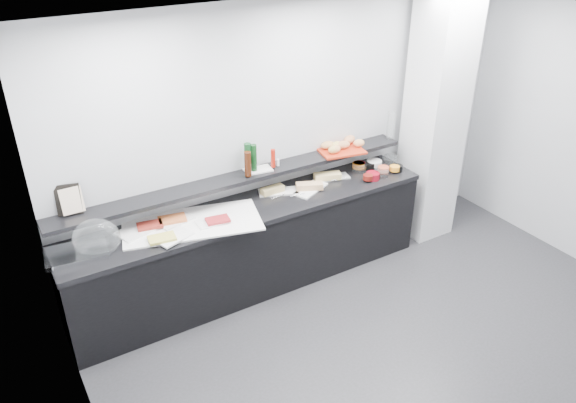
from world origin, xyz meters
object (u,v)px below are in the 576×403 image
sandwich_plate_mid (310,189)px  carafe (391,125)px  condiment_tray (258,170)px  cloche_base (76,253)px  framed_print (68,200)px  bread_tray (341,151)px

sandwich_plate_mid → carafe: size_ratio=1.31×
condiment_tray → cloche_base: bearing=-167.0°
framed_print → carafe: 3.32m
condiment_tray → sandwich_plate_mid: bearing=-15.3°
cloche_base → condiment_tray: condiment_tray is taller
condiment_tray → carafe: 1.61m
carafe → condiment_tray: bearing=179.1°
framed_print → carafe: (3.32, -0.10, 0.02)m
cloche_base → carafe: carafe is taller
framed_print → carafe: bearing=13.9°
bread_tray → sandwich_plate_mid: bearing=-151.4°
sandwich_plate_mid → condiment_tray: size_ratio=1.51×
condiment_tray → carafe: bearing=6.3°
bread_tray → carafe: size_ratio=1.49×
cloche_base → carafe: (3.37, 0.15, 0.38)m
framed_print → bread_tray: framed_print is taller
sandwich_plate_mid → framed_print: (-2.19, 0.27, 0.37)m
cloche_base → bread_tray: 2.73m
framed_print → bread_tray: (2.66, -0.11, -0.12)m
framed_print → carafe: carafe is taller
condiment_tray → framed_print: bearing=-175.1°
cloche_base → bread_tray: bread_tray is taller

